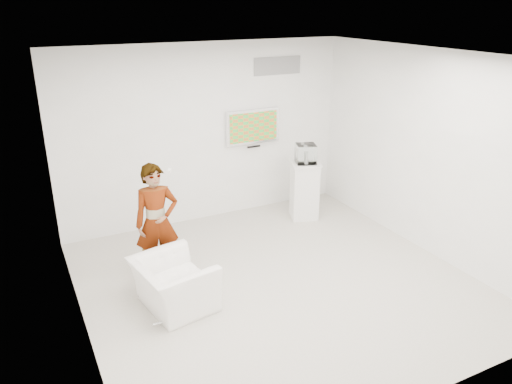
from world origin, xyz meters
The scene contains 10 objects.
room centered at (0.00, 0.00, 1.50)m, with size 5.01×5.01×3.00m.
tv centered at (0.85, 2.45, 1.55)m, with size 1.00×0.08×0.60m, color silver.
logo_decal centered at (1.35, 2.49, 2.55)m, with size 0.90×0.02×0.30m, color gray.
person centered at (-1.36, 0.90, 0.81)m, with size 0.59×0.39×1.63m, color white.
armchair centered at (-1.42, 0.09, 0.31)m, with size 0.97×0.85×0.63m, color white.
pedestal centered at (1.49, 1.71, 0.50)m, with size 0.49×0.49×1.01m, color silver.
floor_uplight centered at (2.16, 2.36, 0.14)m, with size 0.18×0.18×0.28m, color silver.
vitrine centered at (1.49, 1.71, 1.17)m, with size 0.32×0.32×0.32m, color silver.
console centered at (1.49, 1.71, 1.11)m, with size 0.05×0.15×0.21m, color silver.
wii_remote centered at (-1.10, 1.03, 1.46)m, with size 0.04×0.15×0.04m, color silver.
Camera 1 is at (-2.93, -5.15, 3.61)m, focal length 35.00 mm.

